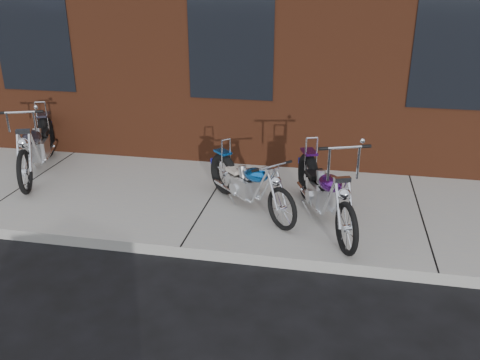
# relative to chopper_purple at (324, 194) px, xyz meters

# --- Properties ---
(ground) EXTENTS (120.00, 120.00, 0.00)m
(ground) POSITION_rel_chopper_purple_xyz_m (-1.67, -1.04, -0.56)
(ground) COLOR black
(ground) RESTS_ON ground
(sidewalk) EXTENTS (22.00, 3.00, 0.15)m
(sidewalk) POSITION_rel_chopper_purple_xyz_m (-1.67, 0.46, -0.48)
(sidewalk) COLOR #A0A0A0
(sidewalk) RESTS_ON ground
(chopper_purple) EXTENTS (0.92, 2.14, 1.26)m
(chopper_purple) POSITION_rel_chopper_purple_xyz_m (0.00, 0.00, 0.00)
(chopper_purple) COLOR black
(chopper_purple) RESTS_ON sidewalk
(chopper_blue) EXTENTS (1.49, 1.48, 0.87)m
(chopper_blue) POSITION_rel_chopper_purple_xyz_m (-1.05, 0.20, -0.04)
(chopper_blue) COLOR black
(chopper_blue) RESTS_ON sidewalk
(chopper_third) EXTENTS (0.95, 2.27, 1.21)m
(chopper_third) POSITION_rel_chopper_purple_xyz_m (-4.73, 0.93, 0.02)
(chopper_third) COLOR black
(chopper_third) RESTS_ON sidewalk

